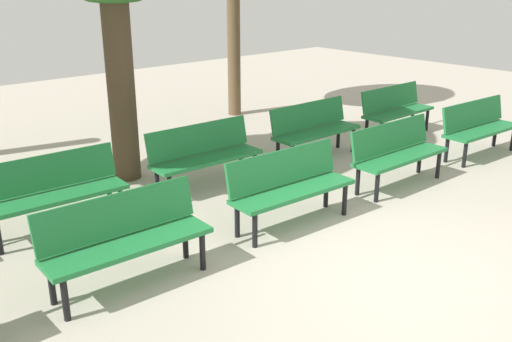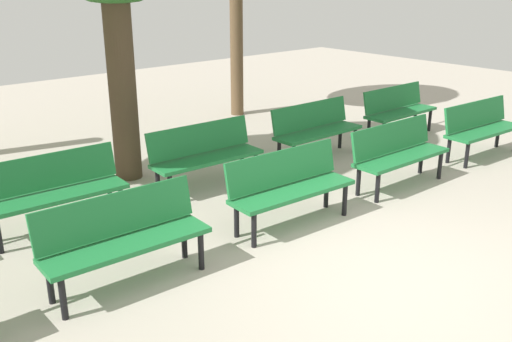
% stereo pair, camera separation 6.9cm
% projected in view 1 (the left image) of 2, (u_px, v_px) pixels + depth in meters
% --- Properties ---
extents(ground_plane, '(25.40, 25.40, 0.00)m').
position_uv_depth(ground_plane, '(394.00, 275.00, 5.59)').
color(ground_plane, '#B2A899').
extents(bench_r0_c1, '(1.62, 0.56, 0.87)m').
position_uv_depth(bench_r0_c1, '(125.00, 235.00, 5.29)').
color(bench_r0_c1, '#1E7238').
rests_on(bench_r0_c1, ground_plane).
extents(bench_r0_c2, '(1.62, 0.57, 0.87)m').
position_uv_depth(bench_r0_c2, '(289.00, 184.00, 6.58)').
color(bench_r0_c2, '#1E7238').
rests_on(bench_r0_c2, ground_plane).
extents(bench_r0_c3, '(1.61, 0.52, 0.87)m').
position_uv_depth(bench_r0_c3, '(397.00, 150.00, 7.80)').
color(bench_r0_c3, '#1E7238').
rests_on(bench_r0_c3, ground_plane).
extents(bench_r0_c4, '(1.63, 0.58, 0.87)m').
position_uv_depth(bench_r0_c4, '(479.00, 125.00, 9.08)').
color(bench_r0_c4, '#1E7238').
rests_on(bench_r0_c4, ground_plane).
extents(bench_r1_c1, '(1.62, 0.56, 0.87)m').
position_uv_depth(bench_r1_c1, '(53.00, 189.00, 6.42)').
color(bench_r1_c1, '#1E7238').
rests_on(bench_r1_c1, ground_plane).
extents(bench_r1_c2, '(1.62, 0.55, 0.87)m').
position_uv_depth(bench_r1_c2, '(204.00, 152.00, 7.71)').
color(bench_r1_c2, '#1E7238').
rests_on(bench_r1_c2, ground_plane).
extents(bench_r1_c3, '(1.61, 0.50, 0.87)m').
position_uv_depth(bench_r1_c3, '(314.00, 127.00, 8.98)').
color(bench_r1_c3, '#1E7238').
rests_on(bench_r1_c3, ground_plane).
extents(bench_r1_c4, '(1.60, 0.49, 0.87)m').
position_uv_depth(bench_r1_c4, '(396.00, 108.00, 10.25)').
color(bench_r1_c4, '#1E7238').
rests_on(bench_r1_c4, ground_plane).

